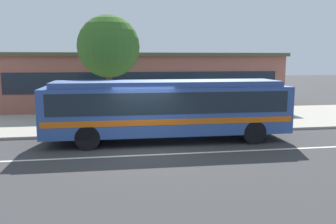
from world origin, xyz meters
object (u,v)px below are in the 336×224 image
object	(u,v)px
bus_stop_sign	(228,97)
transit_bus	(168,106)
pedestrian_waiting_near_sign	(215,106)
street_tree_near_stop	(109,47)

from	to	relation	value
bus_stop_sign	transit_bus	bearing A→B (deg)	-148.90
transit_bus	bus_stop_sign	distance (m)	4.05
pedestrian_waiting_near_sign	bus_stop_sign	distance (m)	1.28
transit_bus	bus_stop_sign	world-z (taller)	transit_bus
transit_bus	street_tree_near_stop	size ratio (longest dim) A/B	1.82
transit_bus	pedestrian_waiting_near_sign	world-z (taller)	transit_bus
pedestrian_waiting_near_sign	street_tree_near_stop	xyz separation A→B (m)	(-5.64, 1.18, 3.14)
bus_stop_sign	street_tree_near_stop	size ratio (longest dim) A/B	0.42
transit_bus	bus_stop_sign	size ratio (longest dim) A/B	4.38
pedestrian_waiting_near_sign	street_tree_near_stop	distance (m)	6.56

